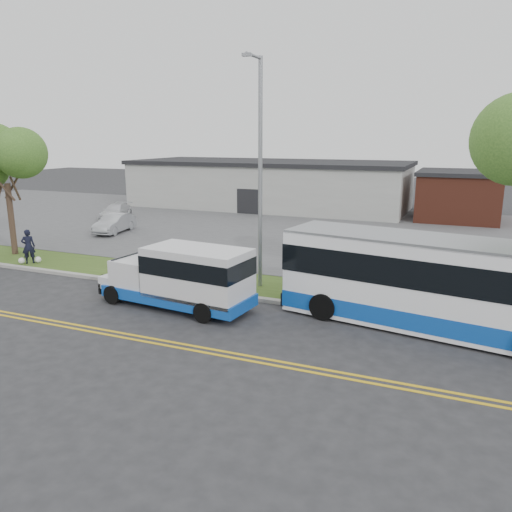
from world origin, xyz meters
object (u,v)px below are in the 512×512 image
at_px(transit_bus, 448,286).
at_px(pedestrian, 28,246).
at_px(parked_car_b, 116,212).
at_px(streetlight_near, 260,168).
at_px(tree_west, 5,163).
at_px(shuttle_bus, 184,276).
at_px(parked_car_a, 114,223).

height_order(transit_bus, pedestrian, transit_bus).
bearing_deg(parked_car_b, streetlight_near, -52.38).
height_order(tree_west, shuttle_bus, tree_west).
height_order(tree_west, parked_car_a, tree_west).
xyz_separation_m(streetlight_near, pedestrian, (-12.52, -0.83, -4.24)).
xyz_separation_m(pedestrian, parked_car_b, (-5.12, 13.54, -0.31)).
relative_size(transit_bus, pedestrian, 6.55).
bearing_deg(parked_car_b, tree_west, -94.42).
xyz_separation_m(tree_west, parked_car_b, (-2.64, 12.24, -4.44)).
bearing_deg(transit_bus, parked_car_b, 159.14).
distance_m(streetlight_near, parked_car_b, 22.22).
xyz_separation_m(shuttle_bus, parked_car_b, (-15.98, 16.23, -0.62)).
relative_size(transit_bus, parked_car_a, 3.00).
bearing_deg(shuttle_bus, parked_car_b, 140.29).
height_order(streetlight_near, parked_car_b, streetlight_near).
bearing_deg(parked_car_b, transit_bus, -46.92).
height_order(shuttle_bus, pedestrian, shuttle_bus).
xyz_separation_m(tree_west, shuttle_bus, (13.33, -3.99, -3.82)).
bearing_deg(parked_car_a, parked_car_b, 117.60).
height_order(transit_bus, parked_car_b, transit_bus).
distance_m(transit_bus, pedestrian, 20.30).
xyz_separation_m(pedestrian, parked_car_a, (-1.42, 8.66, -0.25)).
bearing_deg(parked_car_a, tree_west, -107.79).
height_order(pedestrian, parked_car_b, pedestrian).
relative_size(streetlight_near, transit_bus, 0.81).
relative_size(transit_bus, parked_car_b, 2.90).
distance_m(tree_west, pedestrian, 4.99).
height_order(transit_bus, parked_car_a, transit_bus).
distance_m(pedestrian, parked_car_b, 14.48).
distance_m(tree_west, streetlight_near, 15.01).
bearing_deg(parked_car_b, parked_car_a, -69.40).
relative_size(streetlight_near, parked_car_b, 2.36).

